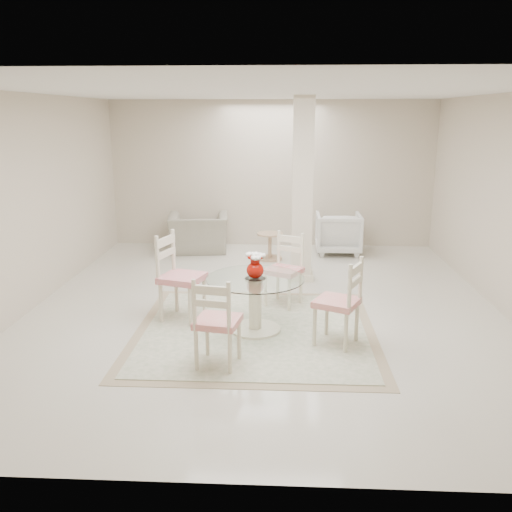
{
  "coord_description": "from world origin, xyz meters",
  "views": [
    {
      "loc": [
        0.21,
        -6.66,
        2.44
      ],
      "look_at": [
        -0.09,
        -0.61,
        0.85
      ],
      "focal_mm": 38.0,
      "sensor_mm": 36.0,
      "label": 1
    }
  ],
  "objects_px": {
    "dining_chair_east": "(343,296)",
    "dining_chair_north": "(286,264)",
    "red_vase": "(255,265)",
    "side_table": "(270,247)",
    "column": "(302,191)",
    "dining_chair_south": "(215,316)",
    "recliner_taupe": "(199,233)",
    "dining_table": "(255,304)",
    "armchair_white": "(338,233)",
    "dining_chair_west": "(176,270)"
  },
  "relations": [
    {
      "from": "recliner_taupe",
      "to": "side_table",
      "type": "height_order",
      "value": "recliner_taupe"
    },
    {
      "from": "dining_chair_south",
      "to": "dining_chair_north",
      "type": "bearing_deg",
      "value": -99.27
    },
    {
      "from": "dining_chair_south",
      "to": "side_table",
      "type": "bearing_deg",
      "value": -85.28
    },
    {
      "from": "dining_chair_south",
      "to": "recliner_taupe",
      "type": "bearing_deg",
      "value": -68.78
    },
    {
      "from": "red_vase",
      "to": "dining_chair_north",
      "type": "xyz_separation_m",
      "value": [
        0.35,
        0.95,
        -0.24
      ]
    },
    {
      "from": "dining_chair_north",
      "to": "red_vase",
      "type": "bearing_deg",
      "value": -83.27
    },
    {
      "from": "dining_table",
      "to": "dining_chair_south",
      "type": "distance_m",
      "value": 1.04
    },
    {
      "from": "dining_chair_north",
      "to": "dining_chair_south",
      "type": "relative_size",
      "value": 1.01
    },
    {
      "from": "dining_table",
      "to": "dining_chair_west",
      "type": "distance_m",
      "value": 1.07
    },
    {
      "from": "dining_table",
      "to": "red_vase",
      "type": "height_order",
      "value": "red_vase"
    },
    {
      "from": "dining_chair_east",
      "to": "recliner_taupe",
      "type": "height_order",
      "value": "dining_chair_east"
    },
    {
      "from": "recliner_taupe",
      "to": "dining_chair_west",
      "type": "bearing_deg",
      "value": 87.5
    },
    {
      "from": "armchair_white",
      "to": "column",
      "type": "bearing_deg",
      "value": 66.71
    },
    {
      "from": "dining_chair_west",
      "to": "armchair_white",
      "type": "distance_m",
      "value": 4.09
    },
    {
      "from": "recliner_taupe",
      "to": "armchair_white",
      "type": "relative_size",
      "value": 1.3
    },
    {
      "from": "red_vase",
      "to": "dining_chair_north",
      "type": "bearing_deg",
      "value": 69.76
    },
    {
      "from": "dining_chair_south",
      "to": "recliner_taupe",
      "type": "distance_m",
      "value": 4.78
    },
    {
      "from": "column",
      "to": "dining_chair_west",
      "type": "relative_size",
      "value": 2.28
    },
    {
      "from": "dining_chair_east",
      "to": "dining_chair_north",
      "type": "xyz_separation_m",
      "value": [
        -0.6,
        1.31,
        -0.01
      ]
    },
    {
      "from": "red_vase",
      "to": "dining_chair_south",
      "type": "relative_size",
      "value": 0.29
    },
    {
      "from": "side_table",
      "to": "red_vase",
      "type": "bearing_deg",
      "value": -91.55
    },
    {
      "from": "dining_table",
      "to": "red_vase",
      "type": "distance_m",
      "value": 0.46
    },
    {
      "from": "recliner_taupe",
      "to": "dining_chair_south",
      "type": "bearing_deg",
      "value": 93.89
    },
    {
      "from": "dining_table",
      "to": "armchair_white",
      "type": "height_order",
      "value": "armchair_white"
    },
    {
      "from": "red_vase",
      "to": "side_table",
      "type": "distance_m",
      "value": 3.28
    },
    {
      "from": "dining_chair_west",
      "to": "recliner_taupe",
      "type": "bearing_deg",
      "value": 21.59
    },
    {
      "from": "column",
      "to": "dining_chair_east",
      "type": "distance_m",
      "value": 2.61
    },
    {
      "from": "red_vase",
      "to": "armchair_white",
      "type": "xyz_separation_m",
      "value": [
        1.3,
        3.74,
        -0.43
      ]
    },
    {
      "from": "armchair_white",
      "to": "side_table",
      "type": "xyz_separation_m",
      "value": [
        -1.22,
        -0.51,
        -0.15
      ]
    },
    {
      "from": "dining_chair_west",
      "to": "side_table",
      "type": "bearing_deg",
      "value": -2.84
    },
    {
      "from": "dining_chair_east",
      "to": "dining_chair_north",
      "type": "height_order",
      "value": "dining_chair_east"
    },
    {
      "from": "dining_chair_east",
      "to": "dining_chair_north",
      "type": "relative_size",
      "value": 1.03
    },
    {
      "from": "dining_table",
      "to": "dining_chair_east",
      "type": "xyz_separation_m",
      "value": [
        0.96,
        -0.35,
        0.24
      ]
    },
    {
      "from": "dining_table",
      "to": "dining_chair_south",
      "type": "bearing_deg",
      "value": -109.21
    },
    {
      "from": "red_vase",
      "to": "recliner_taupe",
      "type": "distance_m",
      "value": 3.96
    },
    {
      "from": "dining_chair_south",
      "to": "red_vase",
      "type": "bearing_deg",
      "value": -98.78
    },
    {
      "from": "column",
      "to": "dining_chair_east",
      "type": "xyz_separation_m",
      "value": [
        0.37,
        -2.46,
        -0.78
      ]
    },
    {
      "from": "dining_chair_south",
      "to": "armchair_white",
      "type": "distance_m",
      "value": 4.98
    },
    {
      "from": "dining_chair_west",
      "to": "armchair_white",
      "type": "xyz_separation_m",
      "value": [
        2.27,
        3.39,
        -0.26
      ]
    },
    {
      "from": "column",
      "to": "recliner_taupe",
      "type": "xyz_separation_m",
      "value": [
        -1.81,
        1.62,
        -1.01
      ]
    },
    {
      "from": "dining_chair_south",
      "to": "armchair_white",
      "type": "bearing_deg",
      "value": -98.77
    },
    {
      "from": "dining_chair_south",
      "to": "recliner_taupe",
      "type": "xyz_separation_m",
      "value": [
        -0.89,
        4.69,
        -0.21
      ]
    },
    {
      "from": "dining_table",
      "to": "side_table",
      "type": "distance_m",
      "value": 3.24
    },
    {
      "from": "dining_chair_north",
      "to": "armchair_white",
      "type": "distance_m",
      "value": 2.95
    },
    {
      "from": "dining_table",
      "to": "dining_chair_east",
      "type": "height_order",
      "value": "dining_chair_east"
    },
    {
      "from": "dining_chair_east",
      "to": "side_table",
      "type": "bearing_deg",
      "value": -140.53
    },
    {
      "from": "column",
      "to": "dining_chair_north",
      "type": "distance_m",
      "value": 1.43
    },
    {
      "from": "column",
      "to": "armchair_white",
      "type": "distance_m",
      "value": 2.03
    },
    {
      "from": "column",
      "to": "red_vase",
      "type": "distance_m",
      "value": 2.26
    },
    {
      "from": "armchair_white",
      "to": "side_table",
      "type": "relative_size",
      "value": 1.74
    }
  ]
}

